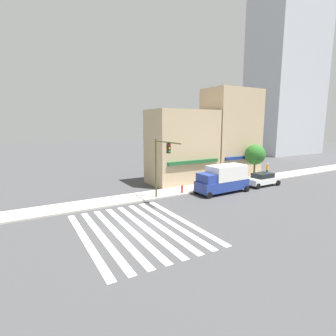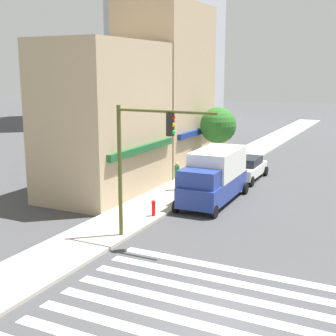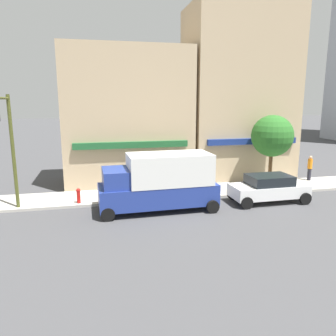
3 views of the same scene
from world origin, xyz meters
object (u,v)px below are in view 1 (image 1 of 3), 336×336
pedestrian_orange_vest (267,169)px  street_tree (255,155)px  sedan_white (262,179)px  fire_hydrant (182,189)px  pedestrian_green_top (214,178)px  box_truck_blue (223,179)px  traffic_signal (161,159)px

pedestrian_orange_vest → street_tree: bearing=-32.5°
sedan_white → street_tree: street_tree is taller
pedestrian_orange_vest → fire_hydrant: (-15.89, -1.89, -0.46)m
pedestrian_green_top → box_truck_blue: bearing=25.7°
pedestrian_orange_vest → pedestrian_green_top: size_ratio=1.00×
traffic_signal → pedestrian_orange_vest: traffic_signal is taller
traffic_signal → fire_hydrant: 4.86m
pedestrian_green_top → fire_hydrant: (-5.36, -1.20, -0.46)m
box_truck_blue → pedestrian_orange_vest: box_truck_blue is taller
traffic_signal → sedan_white: (13.81, -0.63, -3.32)m
traffic_signal → sedan_white: bearing=-2.6°
pedestrian_green_top → street_tree: street_tree is taller
box_truck_blue → street_tree: street_tree is taller
traffic_signal → box_truck_blue: (7.42, -0.63, -2.57)m
box_truck_blue → street_tree: (8.05, 2.80, 1.90)m
pedestrian_orange_vest → fire_hydrant: bearing=-38.2°
pedestrian_green_top → fire_hydrant: size_ratio=2.10×
box_truck_blue → fire_hydrant: 4.69m
fire_hydrant → traffic_signal: bearing=-161.2°
street_tree → fire_hydrant: bearing=-174.9°
pedestrian_orange_vest → pedestrian_green_top: same height
traffic_signal → box_truck_blue: bearing=-4.8°
pedestrian_orange_vest → fire_hydrant: pedestrian_orange_vest is taller
box_truck_blue → pedestrian_green_top: bearing=67.7°
sedan_white → pedestrian_orange_vest: (5.23, 3.59, 0.23)m
pedestrian_orange_vest → pedestrian_green_top: 10.55m
sedan_white → fire_hydrant: size_ratio=5.26×
street_tree → pedestrian_green_top: bearing=179.2°
traffic_signal → pedestrian_green_top: size_ratio=3.43×
box_truck_blue → fire_hydrant: bearing=156.7°
street_tree → sedan_white: bearing=-120.5°
sedan_white → street_tree: 4.19m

